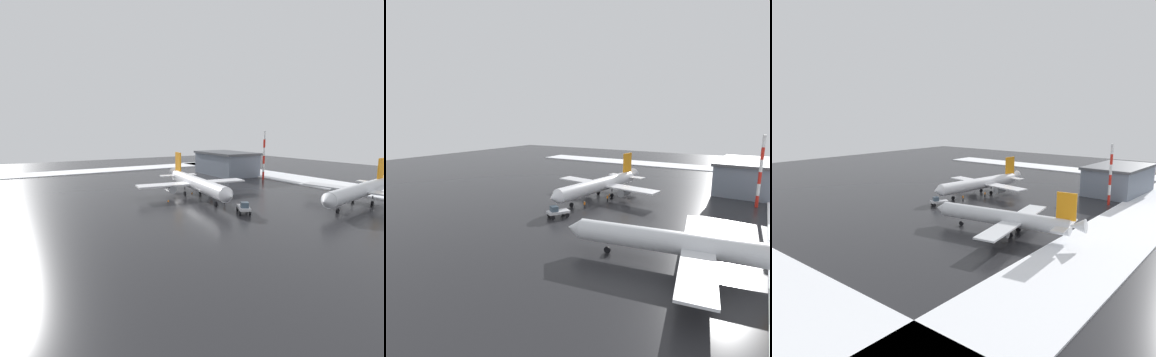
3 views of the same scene
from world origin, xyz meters
TOP-DOWN VIEW (x-y plane):
  - ground_plane at (0.00, 0.00)m, footprint 240.00×240.00m
  - snow_bank_far at (0.00, -50.00)m, footprint 152.00×16.00m
  - snow_bank_right at (67.00, 0.00)m, footprint 14.00×116.00m
  - airplane_foreground_jet at (2.26, -4.93)m, footprint 35.46×29.58m
  - airplane_parked_portside at (-24.70, -31.71)m, footprint 28.10×33.67m
  - pushback_tug at (-16.60, -4.65)m, footprint 5.08×4.23m
  - ground_crew_near_tug at (-0.13, -8.14)m, footprint 0.36×0.36m
  - ground_crew_mid_apron at (-8.11, -6.28)m, footprint 0.36×0.36m
  - antenna_mast at (13.72, -39.80)m, footprint 0.70×0.70m
  - cargo_hangar at (31.00, -36.74)m, footprint 25.68×16.16m
  - traffic_cone_near_nose at (5.70, -5.88)m, footprint 0.36×0.36m
  - traffic_cone_mid_line at (0.78, 3.75)m, footprint 0.36×0.36m

SIDE VIEW (x-z plane):
  - ground_plane at x=0.00m, z-range 0.00..0.00m
  - snow_bank_far at x=0.00m, z-range 0.00..0.33m
  - snow_bank_right at x=67.00m, z-range 0.00..0.33m
  - traffic_cone_near_nose at x=5.70m, z-range 0.00..0.55m
  - traffic_cone_mid_line at x=0.78m, z-range 0.00..0.55m
  - ground_crew_near_tug at x=-0.13m, z-range 0.12..1.83m
  - ground_crew_mid_apron at x=-8.11m, z-range 0.12..1.83m
  - pushback_tug at x=-16.60m, z-range 0.03..2.53m
  - airplane_parked_portside at x=-24.70m, z-range -1.70..8.32m
  - airplane_foreground_jet at x=2.26m, z-range -1.79..8.76m
  - cargo_hangar at x=31.00m, z-range 0.04..8.84m
  - antenna_mast at x=13.72m, z-range 0.00..16.73m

